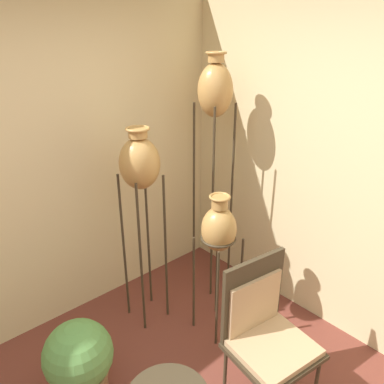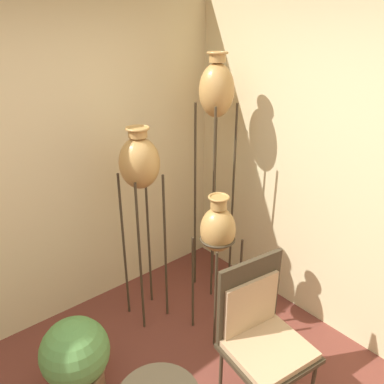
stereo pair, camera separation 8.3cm
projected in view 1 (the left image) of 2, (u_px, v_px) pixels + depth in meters
wall_back at (19, 174)px, 2.71m from camera, size 7.57×0.06×2.70m
wall_right at (381, 181)px, 2.58m from camera, size 0.06×7.57×2.70m
vase_stand_tall at (215, 98)px, 3.00m from camera, size 0.28×0.28×2.16m
vase_stand_medium at (140, 167)px, 2.77m from camera, size 0.31×0.31×1.68m
vase_stand_short at (219, 231)px, 2.81m from camera, size 0.29×0.29×1.21m
chair at (265, 329)px, 2.34m from camera, size 0.56×0.52×1.04m
potted_plant at (79, 361)px, 2.44m from camera, size 0.45×0.45×0.61m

